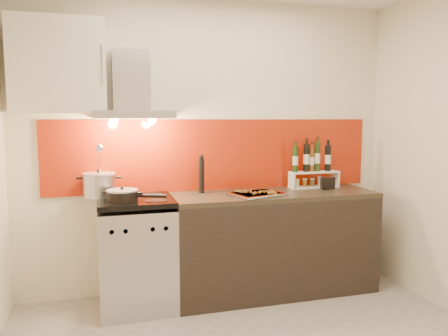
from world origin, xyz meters
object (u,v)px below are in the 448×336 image
object	(u,v)px
range_stove	(137,255)
pepper_mill	(201,174)
saute_pan	(123,195)
stock_pot	(99,185)
baking_tray	(257,194)
counter	(273,242)

from	to	relation	value
range_stove	pepper_mill	world-z (taller)	pepper_mill
saute_pan	range_stove	bearing A→B (deg)	40.94
range_stove	stock_pot	xyz separation A→B (m)	(-0.28, 0.17, 0.57)
range_stove	pepper_mill	distance (m)	0.86
pepper_mill	baking_tray	world-z (taller)	pepper_mill
stock_pot	baking_tray	bearing A→B (deg)	-11.46
baking_tray	counter	bearing A→B (deg)	26.58
saute_pan	pepper_mill	bearing A→B (deg)	19.42
range_stove	counter	world-z (taller)	range_stove
saute_pan	baking_tray	bearing A→B (deg)	-0.24
counter	pepper_mill	bearing A→B (deg)	166.67
counter	stock_pot	world-z (taller)	stock_pot
saute_pan	pepper_mill	world-z (taller)	pepper_mill
stock_pot	saute_pan	distance (m)	0.32
range_stove	counter	bearing A→B (deg)	0.23
baking_tray	pepper_mill	bearing A→B (deg)	150.34
range_stove	saute_pan	bearing A→B (deg)	-139.06
pepper_mill	counter	bearing A→B (deg)	-13.33
stock_pot	saute_pan	bearing A→B (deg)	-55.00
counter	range_stove	bearing A→B (deg)	-179.77
range_stove	baking_tray	size ratio (longest dim) A/B	1.83
baking_tray	range_stove	bearing A→B (deg)	174.79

